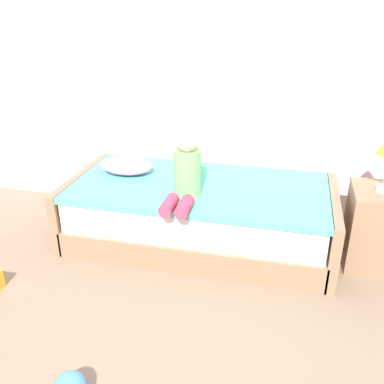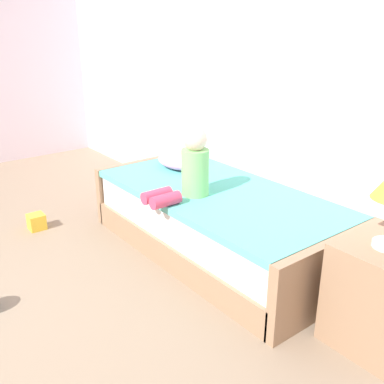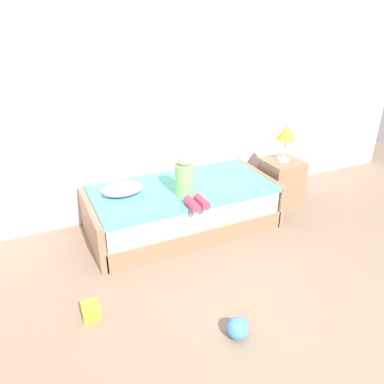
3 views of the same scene
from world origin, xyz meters
TOP-DOWN VIEW (x-y plane):
  - wall_rear at (0.00, 2.60)m, footprint 7.20×0.10m
  - bed at (-0.09, 2.00)m, footprint 2.11×1.00m
  - nightstand at (1.26, 1.98)m, footprint 0.44×0.44m
  - child_figure at (-0.14, 1.77)m, footprint 0.20×0.51m
  - pillow at (-0.74, 2.10)m, footprint 0.44×0.30m

SIDE VIEW (x-z plane):
  - bed at x=-0.09m, z-range 0.00..0.50m
  - nightstand at x=1.26m, z-range 0.00..0.60m
  - pillow at x=-0.74m, z-range 0.50..0.63m
  - child_figure at x=-0.14m, z-range 0.45..0.96m
  - wall_rear at x=0.00m, z-range 0.00..2.90m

